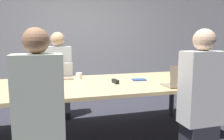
# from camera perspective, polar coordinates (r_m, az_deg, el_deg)

# --- Properties ---
(ground_plane) EXTENTS (24.00, 24.00, 0.00)m
(ground_plane) POSITION_cam_1_polar(r_m,az_deg,el_deg) (3.07, -4.44, -17.25)
(ground_plane) COLOR #2D2D38
(curtain_wall) EXTENTS (12.00, 0.06, 2.80)m
(curtain_wall) POSITION_cam_1_polar(r_m,az_deg,el_deg) (5.05, -9.94, 8.98)
(curtain_wall) COLOR #ADADB2
(curtain_wall) RESTS_ON ground_plane
(conference_table) EXTENTS (3.21, 1.29, 0.75)m
(conference_table) POSITION_cam_1_polar(r_m,az_deg,el_deg) (2.84, -4.59, -4.61)
(conference_table) COLOR #D6B77F
(conference_table) RESTS_ON ground_plane
(laptop_far_midleft) EXTENTS (0.36, 0.23, 0.23)m
(laptop_far_midleft) POSITION_cam_1_polar(r_m,az_deg,el_deg) (3.23, -13.27, -1.03)
(laptop_far_midleft) COLOR gray
(laptop_far_midleft) RESTS_ON conference_table
(person_far_midleft) EXTENTS (0.40, 0.24, 1.42)m
(person_far_midleft) POSITION_cam_1_polar(r_m,az_deg,el_deg) (3.67, -13.69, -1.80)
(person_far_midleft) COLOR #2D2D38
(person_far_midleft) RESTS_ON ground_plane
(cup_far_midleft) EXTENTS (0.09, 0.09, 0.09)m
(cup_far_midleft) POSITION_cam_1_polar(r_m,az_deg,el_deg) (3.18, -8.64, -1.48)
(cup_far_midleft) COLOR white
(cup_far_midleft) RESTS_ON conference_table
(bottle_far_midleft) EXTENTS (0.08, 0.08, 0.22)m
(bottle_far_midleft) POSITION_cam_1_polar(r_m,az_deg,el_deg) (3.04, -18.07, -1.26)
(bottle_far_midleft) COLOR #ADD1E0
(bottle_far_midleft) RESTS_ON conference_table
(laptop_near_left) EXTENTS (0.35, 0.23, 0.23)m
(laptop_near_left) POSITION_cam_1_polar(r_m,az_deg,el_deg) (2.30, -18.68, -4.90)
(laptop_near_left) COLOR gray
(laptop_near_left) RESTS_ON conference_table
(person_near_left) EXTENTS (0.40, 0.24, 1.41)m
(person_near_left) POSITION_cam_1_polar(r_m,az_deg,el_deg) (1.94, -18.41, -11.32)
(person_near_left) COLOR #2D2D38
(person_near_left) RESTS_ON ground_plane
(laptop_near_right) EXTENTS (0.31, 0.26, 0.27)m
(laptop_near_right) POSITION_cam_1_polar(r_m,az_deg,el_deg) (2.70, 17.15, -2.72)
(laptop_near_right) COLOR gray
(laptop_near_right) RESTS_ON conference_table
(person_near_right) EXTENTS (0.40, 0.24, 1.42)m
(person_near_right) POSITION_cam_1_polar(r_m,az_deg,el_deg) (2.42, 22.14, -7.44)
(person_near_right) COLOR #2D2D38
(person_near_right) RESTS_ON ground_plane
(stapler) EXTENTS (0.06, 0.15, 0.05)m
(stapler) POSITION_cam_1_polar(r_m,az_deg,el_deg) (2.82, 0.88, -2.99)
(stapler) COLOR black
(stapler) RESTS_ON conference_table
(notebook) EXTENTS (0.20, 0.15, 0.02)m
(notebook) POSITION_cam_1_polar(r_m,az_deg,el_deg) (3.04, 7.08, -2.53)
(notebook) COLOR #2D4C8C
(notebook) RESTS_ON conference_table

